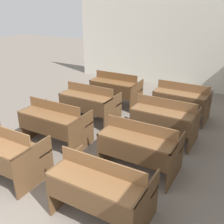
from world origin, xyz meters
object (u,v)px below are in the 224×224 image
object	(u,v)px
bench_second_right	(140,146)
bench_back_left	(116,88)
bench_front_right	(101,187)
bench_back_right	(182,100)
bench_third_left	(90,102)
bench_front_left	(4,150)
bench_second_left	(55,122)
bench_third_right	(165,119)

from	to	relation	value
bench_second_right	bench_back_left	world-z (taller)	same
bench_front_right	bench_second_right	distance (m)	1.18
bench_back_right	bench_third_left	bearing A→B (deg)	-146.40
bench_front_right	bench_back_left	xyz separation A→B (m)	(-1.77, 3.60, 0.00)
bench_third_left	bench_back_right	xyz separation A→B (m)	(1.80, 1.20, 0.00)
bench_front_left	bench_third_left	world-z (taller)	same
bench_second_left	bench_third_left	size ratio (longest dim) A/B	1.00
bench_front_left	bench_back_right	bearing A→B (deg)	63.17
bench_back_left	bench_back_right	distance (m)	1.78
bench_front_left	bench_third_left	xyz separation A→B (m)	(0.01, 2.39, 0.00)
bench_front_left	bench_third_right	bearing A→B (deg)	52.85
bench_front_left	bench_front_right	bearing A→B (deg)	0.33
bench_front_left	bench_second_left	world-z (taller)	same
bench_third_left	bench_back_left	bearing A→B (deg)	89.15
bench_second_left	bench_back_right	distance (m)	3.00
bench_front_left	bench_third_right	xyz separation A→B (m)	(1.81, 2.39, 0.00)
bench_front_left	bench_back_right	xyz separation A→B (m)	(1.82, 3.59, 0.00)
bench_front_right	bench_back_right	world-z (taller)	same
bench_third_right	bench_back_right	bearing A→B (deg)	89.90
bench_front_left	bench_back_left	size ratio (longest dim) A/B	1.00
bench_third_right	bench_back_left	bearing A→B (deg)	145.64
bench_second_left	bench_second_right	xyz separation A→B (m)	(1.81, -0.01, 0.00)
bench_second_right	bench_third_left	xyz separation A→B (m)	(-1.80, 1.20, 0.00)
bench_third_right	bench_front_left	bearing A→B (deg)	-127.15
bench_front_left	bench_second_right	world-z (taller)	same
bench_front_right	bench_back_right	bearing A→B (deg)	89.84
bench_front_left	bench_third_right	distance (m)	3.00
bench_third_left	bench_third_right	xyz separation A→B (m)	(1.80, 0.00, 0.00)
bench_second_left	bench_back_left	distance (m)	2.41
bench_second_left	bench_back_left	bearing A→B (deg)	89.44
bench_front_right	bench_third_right	size ratio (longest dim) A/B	1.00
bench_second_right	bench_back_left	size ratio (longest dim) A/B	1.00
bench_third_left	bench_back_left	size ratio (longest dim) A/B	1.00
bench_front_right	bench_third_right	xyz separation A→B (m)	(0.01, 2.38, 0.00)
bench_front_right	bench_back_right	distance (m)	3.58
bench_third_left	bench_third_right	world-z (taller)	same
bench_second_right	bench_third_left	bearing A→B (deg)	146.30
bench_second_left	bench_back_right	xyz separation A→B (m)	(1.81, 2.39, 0.00)
bench_front_right	bench_second_right	world-z (taller)	same
bench_front_left	bench_back_right	world-z (taller)	same
bench_front_right	bench_back_left	world-z (taller)	same
bench_front_left	bench_second_right	size ratio (longest dim) A/B	1.00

